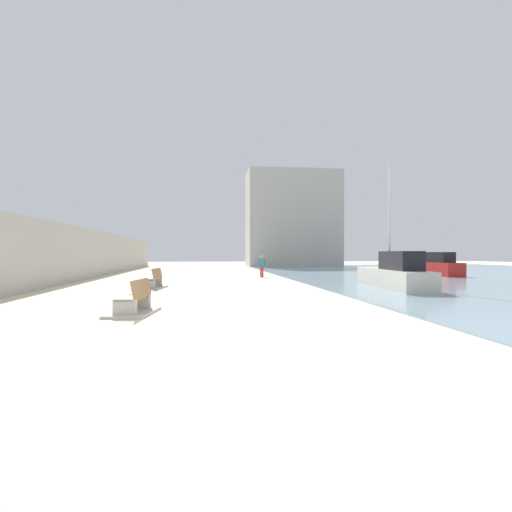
# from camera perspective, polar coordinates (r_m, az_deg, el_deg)

# --- Properties ---
(ground_plane) EXTENTS (120.00, 120.00, 0.00)m
(ground_plane) POSITION_cam_1_polar(r_m,az_deg,el_deg) (27.64, -7.90, -3.18)
(ground_plane) COLOR beige
(seawall) EXTENTS (0.80, 64.00, 3.32)m
(seawall) POSITION_cam_1_polar(r_m,az_deg,el_deg) (28.72, -23.04, 0.24)
(seawall) COLOR #ADAAA3
(seawall) RESTS_ON ground
(bench_near) EXTENTS (1.37, 2.23, 0.98)m
(bench_near) POSITION_cam_1_polar(r_m,az_deg,el_deg) (12.57, -15.91, -6.36)
(bench_near) COLOR #ADAAA3
(bench_near) RESTS_ON ground
(bench_far) EXTENTS (1.37, 2.23, 0.98)m
(bench_far) POSITION_cam_1_polar(r_m,az_deg,el_deg) (21.47, -13.53, -3.57)
(bench_far) COLOR #ADAAA3
(bench_far) RESTS_ON ground
(person_walking) EXTENTS (0.53, 0.21, 1.56)m
(person_walking) POSITION_cam_1_polar(r_m,az_deg,el_deg) (30.43, 0.77, -1.16)
(person_walking) COLOR #B22D33
(person_walking) RESTS_ON ground
(boat_outer) EXTENTS (1.94, 6.38, 1.76)m
(boat_outer) POSITION_cam_1_polar(r_m,az_deg,el_deg) (35.33, 22.31, -1.29)
(boat_outer) COLOR red
(boat_outer) RESTS_ON water_bay
(boat_nearest) EXTENTS (2.12, 7.59, 6.18)m
(boat_nearest) POSITION_cam_1_polar(r_m,az_deg,el_deg) (21.64, 17.82, -2.30)
(boat_nearest) COLOR beige
(boat_nearest) RESTS_ON water_bay
(harbor_building) EXTENTS (12.00, 6.00, 12.45)m
(harbor_building) POSITION_cam_1_polar(r_m,az_deg,el_deg) (56.95, 4.90, 4.91)
(harbor_building) COLOR #ADAAA3
(harbor_building) RESTS_ON ground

